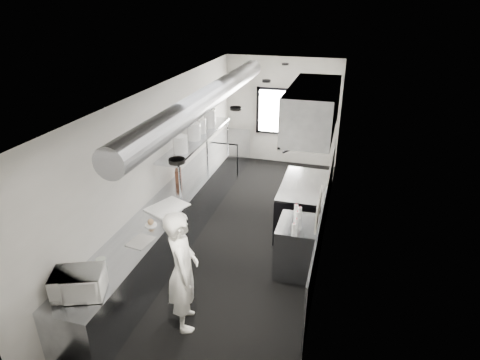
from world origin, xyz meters
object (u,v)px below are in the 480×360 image
Objects in this scene: squeeze_bottle_b at (296,224)px; small_plate at (151,225)px; range at (302,206)px; microwave at (79,284)px; squeeze_bottle_d at (300,213)px; bottle_station at (297,247)px; plate_stack_b at (194,132)px; squeeze_bottle_e at (296,210)px; exhaust_hood at (313,109)px; squeeze_bottle_c at (297,217)px; line_cook at (183,271)px; plate_stack_a at (180,144)px; deli_tub_a at (83,277)px; plate_stack_d at (210,118)px; far_work_table at (231,152)px; pass_shelf at (198,139)px; plate_stack_c at (201,126)px; cutting_board at (167,207)px; squeeze_bottle_a at (294,229)px; knife_block at (178,175)px; deli_tub_b at (101,262)px; prep_counter at (173,222)px.

small_plate is at bearing -166.34° from squeeze_bottle_b.
microwave is at bearing -120.26° from range.
bottle_station is at bearing -83.17° from squeeze_bottle_d.
plate_stack_b reaches higher than squeeze_bottle_d.
squeeze_bottle_e is at bearing -88.89° from range.
squeeze_bottle_e is (-0.07, 0.09, -0.00)m from squeeze_bottle_d.
squeeze_bottle_b is (2.32, -1.68, -0.76)m from plate_stack_b.
squeeze_bottle_c is at bearing -89.38° from exhaust_hood.
exhaust_hood reaches higher than small_plate.
line_cook is 11.00× the size of squeeze_bottle_b.
squeeze_bottle_e is at bearing 23.71° from small_plate.
line_cook is 5.67× the size of plate_stack_a.
plate_stack_a is at bearing -165.01° from range.
deli_tub_a is 0.65× the size of squeeze_bottle_c.
far_work_table is at bearing 89.08° from plate_stack_d.
pass_shelf reaches higher than range.
squeeze_bottle_e is (-0.09, 0.26, 0.55)m from bottle_station.
exhaust_hood is at bearing -13.88° from plate_stack_c.
cutting_board reaches higher than far_work_table.
squeeze_bottle_a is (2.30, -2.01, -0.55)m from pass_shelf.
squeeze_bottle_a is at bearing 20.65° from microwave.
knife_block reaches higher than bottle_station.
plate_stack_b is 2.96m from squeeze_bottle_b.
prep_counter is at bearing 86.97° from deli_tub_b.
plate_stack_d reaches higher than far_work_table.
microwave is 3.44m from squeeze_bottle_e.
knife_block is (-1.17, 2.55, 0.14)m from line_cook.
deli_tub_b is 0.34× the size of plate_stack_d.
cutting_board is 3.37× the size of squeeze_bottle_e.
deli_tub_a is at bearing -93.81° from prep_counter.
squeeze_bottle_a reaches higher than small_plate.
plate_stack_b is (0.11, 3.65, 0.79)m from deli_tub_a.
range is 4.74× the size of plate_stack_b.
bottle_station is at bearing 40.80° from deli_tub_a.
prep_counter is 2.05m from deli_tub_b.
prep_counter is 2.33m from squeeze_bottle_c.
squeeze_bottle_e reaches higher than range.
plate_stack_b is at bearing 144.05° from squeeze_bottle_b.
far_work_table is 4.61m from small_plate.
small_plate is at bearing -136.28° from exhaust_hood.
prep_counter is 31.20× the size of squeeze_bottle_c.
pass_shelf reaches higher than knife_block.
squeeze_bottle_c is at bearing 41.65° from deli_tub_a.
pass_shelf is 3.01m from squeeze_bottle_b.
plate_stack_a reaches higher than squeeze_bottle_c.
squeeze_bottle_e reaches higher than squeeze_bottle_b.
small_plate is at bearing -135.50° from range.
deli_tub_b is 0.70× the size of squeeze_bottle_e.
plate_stack_d reaches higher than microwave.
squeeze_bottle_e is (-0.05, 0.56, 0.01)m from squeeze_bottle_a.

